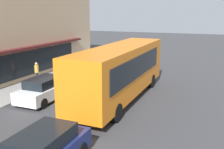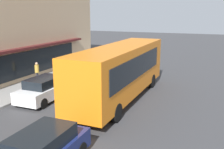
# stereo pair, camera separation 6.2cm
# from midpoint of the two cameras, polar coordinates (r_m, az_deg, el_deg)

# --- Properties ---
(ground) EXTENTS (120.00, 120.00, 0.00)m
(ground) POSITION_cam_midpoint_polar(r_m,az_deg,el_deg) (16.61, -5.43, -6.17)
(ground) COLOR #38383A
(sidewalk) EXTENTS (80.00, 2.95, 0.15)m
(sidewalk) POSITION_cam_midpoint_polar(r_m,az_deg,el_deg) (19.75, -19.98, -3.51)
(sidewalk) COLOR gray
(sidewalk) RESTS_ON ground
(lane_centre_stripe) EXTENTS (36.00, 0.16, 0.01)m
(lane_centre_stripe) POSITION_cam_midpoint_polar(r_m,az_deg,el_deg) (16.61, -5.43, -6.16)
(lane_centre_stripe) COLOR #D8D14C
(lane_centre_stripe) RESTS_ON ground
(bus) EXTENTS (11.15, 2.68, 3.50)m
(bus) POSITION_cam_midpoint_polar(r_m,az_deg,el_deg) (16.74, 1.96, 1.11)
(bus) COLOR orange
(bus) RESTS_ON ground
(car_white) EXTENTS (4.32, 1.89, 1.52)m
(car_white) POSITION_cam_midpoint_polar(r_m,az_deg,el_deg) (17.36, -14.52, -3.10)
(car_white) COLOR white
(car_white) RESTS_ON ground
(pedestrian_waiting) EXTENTS (0.34, 0.34, 1.58)m
(pedestrian_waiting) POSITION_cam_midpoint_polar(r_m,az_deg,el_deg) (21.47, -16.28, 0.90)
(pedestrian_waiting) COLOR black
(pedestrian_waiting) RESTS_ON sidewalk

